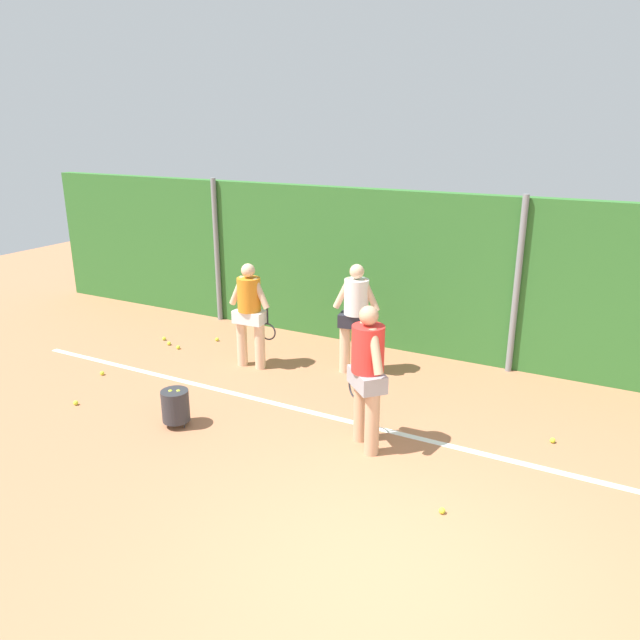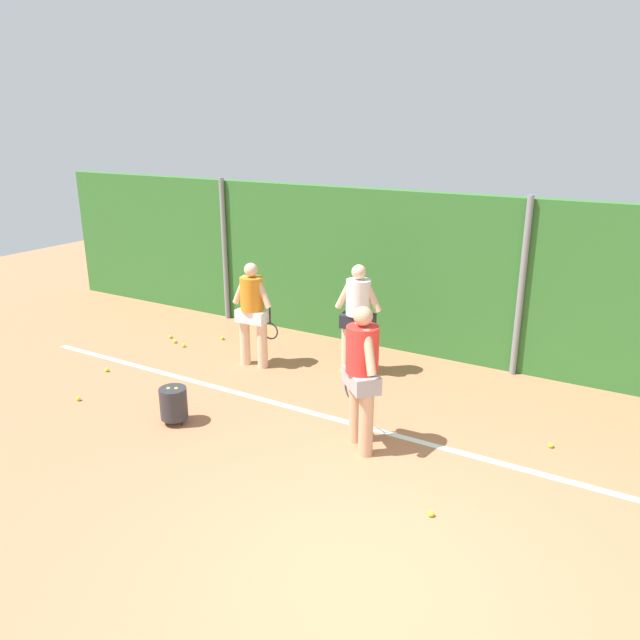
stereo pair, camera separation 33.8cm
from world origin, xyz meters
TOP-DOWN VIEW (x-y plane):
  - ground_plane at (0.00, 1.60)m, footprint 30.48×30.48m
  - hedge_fence_backdrop at (0.00, 5.46)m, footprint 19.81×0.25m
  - fence_post_left at (-5.71, 5.28)m, footprint 0.10×0.10m
  - fence_post_center at (0.00, 5.28)m, footprint 0.10×0.10m
  - court_baseline_paint at (0.00, 2.50)m, footprint 14.48×0.10m
  - player_foreground_near at (-1.06, 2.01)m, footprint 0.67×0.59m
  - player_midcourt at (-3.75, 3.50)m, footprint 0.79×0.37m
  - player_backcourt_far at (-2.14, 4.05)m, footprint 0.74×0.39m
  - ball_hopper at (-3.47, 1.34)m, footprint 0.36×0.36m
  - tennis_ball_1 at (0.97, 3.18)m, footprint 0.07×0.07m
  - tennis_ball_2 at (-5.34, 3.55)m, footprint 0.07×0.07m
  - tennis_ball_3 at (-5.63, 2.09)m, footprint 0.07×0.07m
  - tennis_ball_4 at (-4.98, 4.20)m, footprint 0.07×0.07m
  - tennis_ball_6 at (-5.61, 3.63)m, footprint 0.07×0.07m
  - tennis_ball_7 at (-5.14, 1.14)m, footprint 0.07×0.07m
  - tennis_ball_8 at (0.18, 1.13)m, footprint 0.07×0.07m
  - tennis_ball_9 at (-5.87, 3.78)m, footprint 0.07×0.07m

SIDE VIEW (x-z plane):
  - ground_plane at x=0.00m, z-range 0.00..0.00m
  - court_baseline_paint at x=0.00m, z-range 0.00..0.01m
  - tennis_ball_1 at x=0.97m, z-range 0.00..0.07m
  - tennis_ball_2 at x=-5.34m, z-range 0.00..0.07m
  - tennis_ball_3 at x=-5.63m, z-range 0.00..0.07m
  - tennis_ball_4 at x=-4.98m, z-range 0.00..0.07m
  - tennis_ball_6 at x=-5.61m, z-range 0.00..0.07m
  - tennis_ball_7 at x=-5.14m, z-range 0.00..0.07m
  - tennis_ball_8 at x=0.18m, z-range 0.00..0.07m
  - tennis_ball_9 at x=-5.87m, z-range 0.00..0.07m
  - ball_hopper at x=-3.47m, z-range 0.03..0.55m
  - player_midcourt at x=-3.75m, z-range 0.10..1.82m
  - player_backcourt_far at x=-2.14m, z-range 0.11..1.88m
  - player_foreground_near at x=-1.06m, z-range 0.11..1.92m
  - hedge_fence_backdrop at x=0.00m, z-range 0.00..2.74m
  - fence_post_left at x=-5.71m, z-range 0.00..2.80m
  - fence_post_center at x=0.00m, z-range 0.00..2.80m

